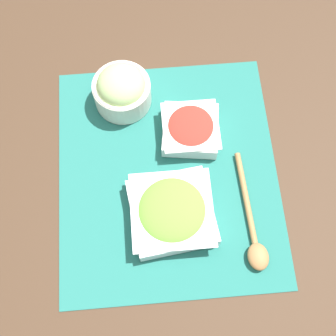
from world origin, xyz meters
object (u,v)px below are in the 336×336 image
(cucumber_bowl, at_px, (122,89))
(tomato_bowl, at_px, (190,129))
(lettuce_bowl, at_px, (170,212))
(wooden_spoon, at_px, (254,235))

(cucumber_bowl, height_order, tomato_bowl, cucumber_bowl)
(cucumber_bowl, bearing_deg, lettuce_bowl, -163.72)
(cucumber_bowl, xyz_separation_m, wooden_spoon, (-0.33, -0.24, -0.04))
(lettuce_bowl, bearing_deg, tomato_bowl, -18.29)
(tomato_bowl, bearing_deg, wooden_spoon, -156.48)
(tomato_bowl, bearing_deg, cucumber_bowl, 55.50)
(cucumber_bowl, xyz_separation_m, tomato_bowl, (-0.10, -0.14, -0.02))
(tomato_bowl, relative_size, wooden_spoon, 0.53)
(lettuce_bowl, height_order, tomato_bowl, lettuce_bowl)
(cucumber_bowl, bearing_deg, wooden_spoon, -143.86)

